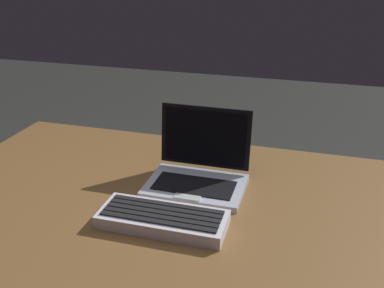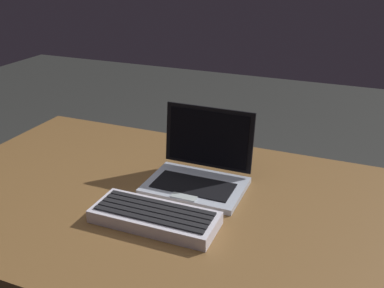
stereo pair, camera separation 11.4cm
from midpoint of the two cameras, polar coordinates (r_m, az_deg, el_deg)
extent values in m
cube|color=brown|center=(1.12, -0.68, -8.97)|extent=(1.55, 0.81, 0.04)
cylinder|color=black|center=(1.88, -19.13, -9.07)|extent=(0.05, 0.05, 0.70)
cube|color=#AEB7C6|center=(1.19, -2.30, -5.60)|extent=(0.26, 0.19, 0.02)
cube|color=black|center=(1.17, -2.52, -5.51)|extent=(0.22, 0.10, 0.00)
cube|color=#ADB8B7|center=(1.12, -3.48, -6.91)|extent=(0.07, 0.03, 0.00)
cube|color=black|center=(1.22, -0.91, 0.92)|extent=(0.26, 0.03, 0.17)
cube|color=black|center=(1.22, -0.98, 0.81)|extent=(0.23, 0.02, 0.15)
cube|color=#4CF259|center=(1.23, -0.98, 0.01)|extent=(0.22, 0.00, 0.01)
cube|color=silver|center=(1.04, -7.04, -9.87)|extent=(0.30, 0.12, 0.03)
cube|color=black|center=(1.00, -7.92, -10.14)|extent=(0.28, 0.02, 0.00)
cube|color=black|center=(1.02, -7.50, -9.58)|extent=(0.28, 0.02, 0.00)
cube|color=black|center=(1.03, -7.09, -9.03)|extent=(0.28, 0.02, 0.00)
cube|color=black|center=(1.05, -6.69, -8.50)|extent=(0.28, 0.02, 0.00)
cube|color=black|center=(1.06, -6.31, -7.98)|extent=(0.28, 0.02, 0.00)
camera|label=1|loc=(0.06, -92.86, -1.26)|focal=40.71mm
camera|label=2|loc=(0.06, 87.14, 1.26)|focal=40.71mm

